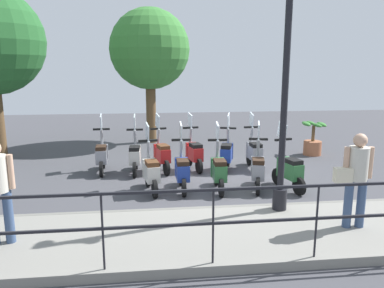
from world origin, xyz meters
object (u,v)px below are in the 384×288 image
potted_palm (313,141)px  scooter_far_3 (162,154)px  scooter_near_0 (289,169)px  scooter_near_3 (182,170)px  tree_distant (150,50)px  pedestrian_with_bag (356,174)px  scooter_near_1 (258,169)px  scooter_far_2 (194,153)px  scooter_far_0 (254,152)px  scooter_near_2 (219,170)px  scooter_near_4 (151,171)px  lamp_post_near (284,107)px  scooter_far_5 (102,155)px  scooter_far_4 (135,155)px  scooter_far_1 (227,153)px

potted_palm → scooter_far_3: scooter_far_3 is taller
scooter_near_0 → scooter_far_3: bearing=41.9°
scooter_near_3 → tree_distant: bearing=6.6°
pedestrian_with_bag → scooter_near_1: (2.53, 0.88, -0.60)m
potted_palm → scooter_far_2: (-1.32, 3.99, 0.04)m
scooter_far_2 → scooter_near_1: bearing=-158.4°
scooter_far_0 → scooter_near_2: bearing=141.7°
pedestrian_with_bag → scooter_near_1: bearing=23.3°
pedestrian_with_bag → tree_distant: size_ratio=0.33×
scooter_near_4 → scooter_far_0: bearing=-70.4°
lamp_post_near → scooter_near_1: 2.27m
scooter_near_2 → scooter_far_2: same height
pedestrian_with_bag → scooter_far_0: (4.24, 0.48, -0.60)m
lamp_post_near → scooter_far_0: 3.72m
lamp_post_near → scooter_far_5: size_ratio=2.83×
tree_distant → scooter_far_0: size_ratio=3.15×
potted_palm → scooter_far_3: 5.06m
scooter_near_4 → scooter_far_3: bearing=-20.5°
lamp_post_near → pedestrian_with_bag: size_ratio=2.74×
lamp_post_near → scooter_far_0: bearing=-7.7°
scooter_far_2 → scooter_far_3: 0.88m
scooter_near_3 → scooter_near_4: 0.71m
scooter_near_1 → scooter_near_0: bearing=-84.6°
scooter_near_1 → scooter_far_0: bearing=1.7°
scooter_near_2 → scooter_far_3: same height
lamp_post_near → scooter_near_1: lamp_post_near is taller
lamp_post_near → scooter_far_4: 4.60m
scooter_far_3 → scooter_far_4: bearing=82.2°
scooter_near_0 → scooter_near_4: size_ratio=1.00×
scooter_far_0 → scooter_far_2: size_ratio=1.00×
scooter_near_2 → scooter_far_1: (1.65, -0.53, 0.00)m
scooter_near_3 → scooter_far_5: bearing=49.1°
scooter_near_3 → scooter_far_2: bearing=-15.3°
tree_distant → scooter_far_1: 5.46m
lamp_post_near → scooter_near_0: 2.32m
scooter_far_2 → scooter_far_3: (-0.07, 0.88, 0.00)m
tree_distant → scooter_near_1: bearing=-157.9°
scooter_near_2 → scooter_near_0: bearing=-91.4°
scooter_far_4 → scooter_far_1: bearing=-89.4°
scooter_near_2 → scooter_far_3: bearing=37.3°
tree_distant → scooter_near_1: tree_distant is taller
scooter_near_1 → scooter_near_3: bearing=101.2°
scooter_near_0 → scooter_far_1: same height
pedestrian_with_bag → scooter_far_4: size_ratio=1.03×
scooter_near_3 → scooter_far_5: (1.74, 1.99, 0.00)m
scooter_far_2 → scooter_near_2: bearing=177.8°
lamp_post_near → scooter_near_4: (1.71, 2.39, -1.60)m
pedestrian_with_bag → scooter_near_2: bearing=39.4°
pedestrian_with_bag → scooter_far_3: size_ratio=1.03×
scooter_far_5 → tree_distant: bearing=-21.7°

